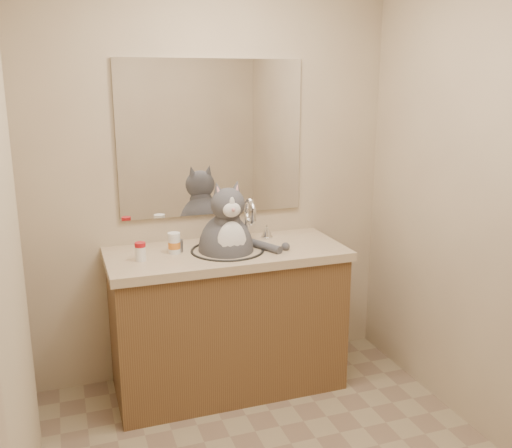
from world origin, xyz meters
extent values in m
cube|color=#C1B08E|center=(0.00, 1.25, 1.20)|extent=(2.20, 0.01, 2.40)
cube|color=brown|center=(0.00, 0.96, 0.40)|extent=(1.30, 0.55, 0.80)
cube|color=tan|center=(0.00, 0.96, 0.83)|extent=(1.34, 0.59, 0.05)
torus|color=black|center=(0.00, 0.94, 0.85)|extent=(0.42, 0.42, 0.02)
ellipsoid|color=white|center=(0.00, 0.94, 0.78)|extent=(0.40, 0.40, 0.15)
cylinder|color=silver|center=(0.17, 1.11, 0.95)|extent=(0.03, 0.03, 0.18)
torus|color=silver|center=(0.17, 1.05, 1.04)|extent=(0.03, 0.16, 0.16)
cone|color=silver|center=(0.30, 1.11, 0.90)|extent=(0.06, 0.06, 0.08)
cube|color=white|center=(0.00, 1.24, 1.45)|extent=(1.10, 0.02, 0.90)
cube|color=#BBAF8D|center=(-1.05, 0.10, 1.00)|extent=(0.01, 1.20, 1.90)
ellipsoid|color=#434348|center=(0.00, 0.96, 0.85)|extent=(0.31, 0.34, 0.42)
ellipsoid|color=silver|center=(0.00, 0.85, 0.91)|extent=(0.17, 0.09, 0.26)
ellipsoid|color=#434348|center=(0.00, 0.91, 1.13)|extent=(0.19, 0.16, 0.18)
ellipsoid|color=silver|center=(0.00, 0.84, 1.11)|extent=(0.10, 0.05, 0.08)
sphere|color=#D88C8C|center=(0.00, 0.81, 1.12)|extent=(0.02, 0.02, 0.02)
cone|color=#434348|center=(-0.06, 0.92, 1.21)|extent=(0.08, 0.06, 0.09)
cone|color=#434348|center=(0.05, 0.92, 1.21)|extent=(0.08, 0.06, 0.09)
cylinder|color=#434348|center=(0.20, 0.92, 0.87)|extent=(0.16, 0.27, 0.05)
cylinder|color=white|center=(-0.49, 0.92, 0.89)|extent=(0.06, 0.06, 0.08)
cylinder|color=#AE1219|center=(-0.49, 0.92, 0.94)|extent=(0.07, 0.07, 0.02)
cylinder|color=white|center=(-0.29, 1.00, 0.90)|extent=(0.08, 0.08, 0.09)
cylinder|color=orange|center=(-0.29, 1.00, 0.90)|extent=(0.08, 0.08, 0.04)
cylinder|color=white|center=(-0.29, 1.00, 0.96)|extent=(0.09, 0.09, 0.02)
cylinder|color=slate|center=(-0.26, 1.01, 0.89)|extent=(0.05, 0.05, 0.07)
camera|label=1|loc=(-0.86, -2.00, 1.79)|focal=40.00mm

